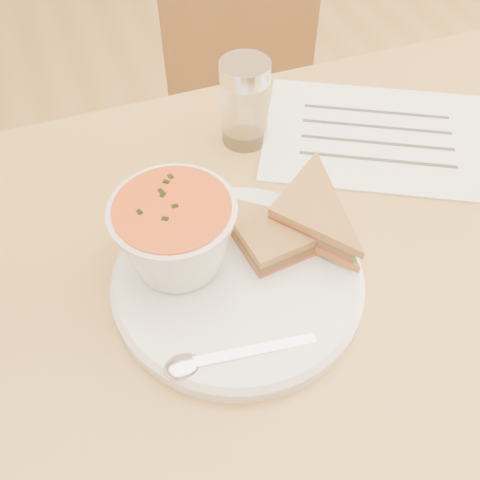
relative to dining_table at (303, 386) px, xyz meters
name	(u,v)px	position (x,y,z in m)	size (l,w,h in m)	color
floor	(288,458)	(0.00, 0.00, -0.38)	(5.00, 6.00, 0.01)	olive
dining_table	(303,386)	(0.00, 0.00, 0.00)	(1.00, 0.70, 0.75)	olive
chair_far	(239,144)	(0.10, 0.60, 0.02)	(0.35, 0.35, 0.80)	brown
plate	(238,281)	(-0.12, -0.01, 0.38)	(0.27, 0.27, 0.02)	white
soup_bowl	(176,237)	(-0.18, 0.03, 0.44)	(0.13, 0.13, 0.09)	white
sandwich_half_a	(260,273)	(-0.10, -0.03, 0.41)	(0.11, 0.11, 0.03)	olive
sandwich_half_b	(268,220)	(-0.07, 0.03, 0.42)	(0.11, 0.11, 0.03)	olive
spoon	(238,354)	(-0.15, -0.10, 0.40)	(0.18, 0.04, 0.01)	silver
paper_menu	(377,135)	(0.15, 0.16, 0.38)	(0.31, 0.23, 0.00)	white
condiment_shaker	(245,103)	(-0.03, 0.22, 0.43)	(0.07, 0.07, 0.12)	silver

